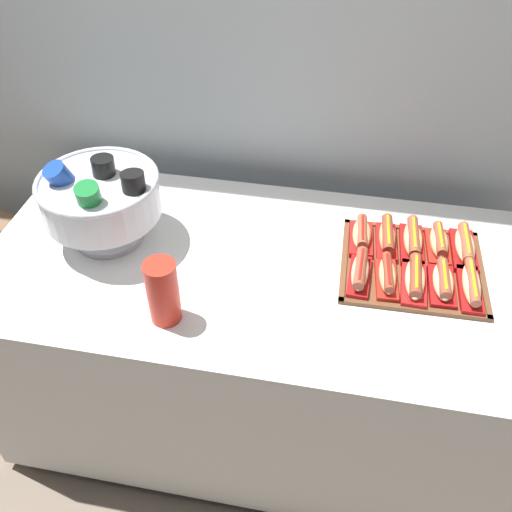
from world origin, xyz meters
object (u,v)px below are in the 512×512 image
object	(u,v)px
punch_bowl	(100,196)
buffet_table	(253,341)
hot_dog_9	(465,246)
hot_dog_5	(362,235)
hot_dog_8	(439,243)
cup_stack	(163,292)
serving_tray	(412,267)
hot_dog_2	(415,279)
hot_dog_7	(413,240)
hot_dog_0	(360,272)
hot_dog_6	(387,237)
hot_dog_4	(471,285)
hot_dog_3	(443,282)
hot_dog_1	(387,276)

from	to	relation	value
punch_bowl	buffet_table	bearing A→B (deg)	-3.55
buffet_table	hot_dog_9	world-z (taller)	hot_dog_9
hot_dog_9	hot_dog_5	bearing A→B (deg)	-178.81
hot_dog_8	cup_stack	world-z (taller)	cup_stack
punch_bowl	cup_stack	xyz separation A→B (m)	(0.27, -0.28, -0.06)
serving_tray	hot_dog_2	size ratio (longest dim) A/B	2.27
buffet_table	hot_dog_7	bearing A→B (deg)	17.95
buffet_table	hot_dog_0	world-z (taller)	hot_dog_0
hot_dog_8	hot_dog_7	bearing A→B (deg)	-178.81
hot_dog_6	buffet_table	bearing A→B (deg)	-159.00
buffet_table	hot_dog_2	xyz separation A→B (m)	(0.46, -0.02, 0.39)
hot_dog_5	hot_dog_8	bearing A→B (deg)	1.19
hot_dog_6	hot_dog_7	xyz separation A→B (m)	(0.07, 0.00, -0.00)
hot_dog_0	hot_dog_6	bearing A→B (deg)	66.74
serving_tray	hot_dog_4	world-z (taller)	hot_dog_4
hot_dog_5	serving_tray	bearing A→B (deg)	-27.62
serving_tray	hot_dog_6	world-z (taller)	hot_dog_6
hot_dog_6	hot_dog_4	bearing A→B (deg)	-35.07
hot_dog_0	hot_dog_6	world-z (taller)	same
hot_dog_6	punch_bowl	size ratio (longest dim) A/B	0.48
hot_dog_0	hot_dog_4	size ratio (longest dim) A/B	0.91
hot_dog_0	hot_dog_3	xyz separation A→B (m)	(0.22, 0.00, -0.00)
buffet_table	hot_dog_6	distance (m)	0.56
hot_dog_8	hot_dog_6	bearing A→B (deg)	-178.81
hot_dog_2	hot_dog_6	xyz separation A→B (m)	(-0.08, 0.16, 0.00)
buffet_table	hot_dog_1	distance (m)	0.55
hot_dog_8	punch_bowl	world-z (taller)	punch_bowl
hot_dog_5	punch_bowl	bearing A→B (deg)	-171.28
hot_dog_9	punch_bowl	world-z (taller)	punch_bowl
serving_tray	hot_dog_6	xyz separation A→B (m)	(-0.08, 0.08, 0.03)
hot_dog_5	cup_stack	size ratio (longest dim) A/B	0.84
hot_dog_3	hot_dog_7	distance (m)	0.18
hot_dog_6	hot_dog_7	world-z (taller)	same
serving_tray	hot_dog_7	xyz separation A→B (m)	(-0.00, 0.08, 0.03)
serving_tray	hot_dog_5	bearing A→B (deg)	152.38
serving_tray	hot_dog_0	distance (m)	0.17
hot_dog_5	hot_dog_7	xyz separation A→B (m)	(0.15, 0.00, 0.00)
hot_dog_3	hot_dog_4	bearing A→B (deg)	1.19
hot_dog_3	hot_dog_1	bearing A→B (deg)	-178.81
buffet_table	cup_stack	bearing A→B (deg)	-126.18
hot_dog_7	punch_bowl	distance (m)	0.92
hot_dog_3	hot_dog_5	size ratio (longest dim) A/B	1.03
hot_dog_1	punch_bowl	xyz separation A→B (m)	(-0.84, 0.05, 0.12)
hot_dog_2	hot_dog_3	distance (m)	0.08
hot_dog_4	hot_dog_0	bearing A→B (deg)	-178.81
hot_dog_5	hot_dog_8	distance (m)	0.23
hot_dog_9	hot_dog_2	bearing A→B (deg)	-131.09
hot_dog_5	hot_dog_9	world-z (taller)	same
hot_dog_5	buffet_table	bearing A→B (deg)	-154.68
hot_dog_1	hot_dog_5	world-z (taller)	hot_dog_5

